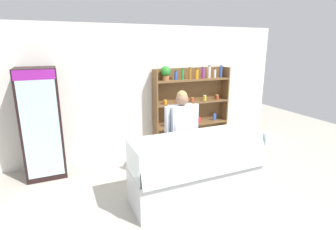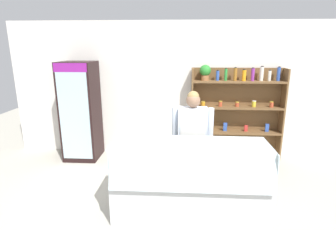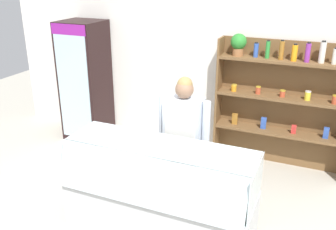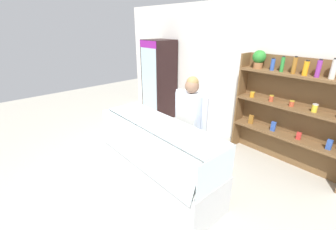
{
  "view_description": "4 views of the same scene",
  "coord_description": "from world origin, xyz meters",
  "px_view_note": "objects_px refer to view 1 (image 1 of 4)",
  "views": [
    {
      "loc": [
        -1.61,
        -3.07,
        2.29
      ],
      "look_at": [
        -0.0,
        0.63,
        1.21
      ],
      "focal_mm": 28.0,
      "sensor_mm": 36.0,
      "label": 1
    },
    {
      "loc": [
        0.12,
        -3.08,
        2.21
      ],
      "look_at": [
        -0.1,
        0.67,
        1.22
      ],
      "focal_mm": 28.0,
      "sensor_mm": 36.0,
      "label": 2
    },
    {
      "loc": [
        1.67,
        -3.01,
        2.7
      ],
      "look_at": [
        0.08,
        0.65,
        1.12
      ],
      "focal_mm": 40.0,
      "sensor_mm": 36.0,
      "label": 3
    },
    {
      "loc": [
        2.4,
        -1.65,
        2.26
      ],
      "look_at": [
        -0.08,
        0.53,
        0.93
      ],
      "focal_mm": 24.0,
      "sensor_mm": 36.0,
      "label": 4
    }
  ],
  "objects_px": {
    "shop_clerk": "(182,129)",
    "deli_display_case": "(196,179)",
    "drinks_fridge": "(42,123)",
    "shelving_unit": "(189,102)"
  },
  "relations": [
    {
      "from": "deli_display_case",
      "to": "shop_clerk",
      "type": "relative_size",
      "value": 1.27
    },
    {
      "from": "shelving_unit",
      "to": "deli_display_case",
      "type": "distance_m",
      "value": 2.3
    },
    {
      "from": "deli_display_case",
      "to": "shelving_unit",
      "type": "bearing_deg",
      "value": 65.18
    },
    {
      "from": "drinks_fridge",
      "to": "deli_display_case",
      "type": "relative_size",
      "value": 0.96
    },
    {
      "from": "shelving_unit",
      "to": "shop_clerk",
      "type": "distance_m",
      "value": 1.64
    },
    {
      "from": "drinks_fridge",
      "to": "deli_display_case",
      "type": "distance_m",
      "value": 2.83
    },
    {
      "from": "shelving_unit",
      "to": "deli_display_case",
      "type": "xyz_separation_m",
      "value": [
        -0.92,
        -1.98,
        -0.73
      ]
    },
    {
      "from": "drinks_fridge",
      "to": "shelving_unit",
      "type": "xyz_separation_m",
      "value": [
        3.04,
        0.22,
        0.08
      ]
    },
    {
      "from": "shop_clerk",
      "to": "deli_display_case",
      "type": "bearing_deg",
      "value": -93.99
    },
    {
      "from": "shelving_unit",
      "to": "drinks_fridge",
      "type": "bearing_deg",
      "value": -175.77
    }
  ]
}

